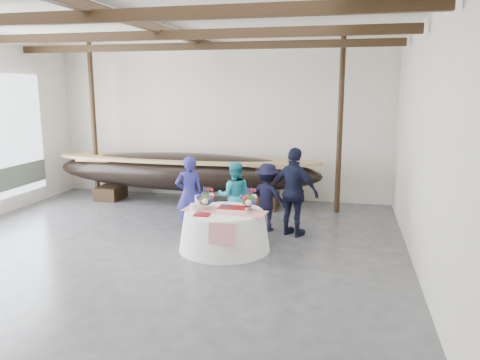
# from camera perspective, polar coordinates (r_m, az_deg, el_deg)

# --- Properties ---
(floor) EXTENTS (10.00, 12.00, 0.01)m
(floor) POSITION_cam_1_polar(r_m,az_deg,el_deg) (8.89, -12.88, -10.53)
(floor) COLOR #3D3D42
(floor) RESTS_ON ground
(wall_back) EXTENTS (10.00, 0.02, 4.50)m
(wall_back) POSITION_cam_1_polar(r_m,az_deg,el_deg) (13.94, -2.46, 7.07)
(wall_back) COLOR silver
(wall_back) RESTS_ON ground
(wall_right) EXTENTS (0.02, 12.00, 4.50)m
(wall_right) POSITION_cam_1_polar(r_m,az_deg,el_deg) (7.57, 22.75, 2.77)
(wall_right) COLOR silver
(wall_right) RESTS_ON ground
(ceiling) EXTENTS (10.00, 12.00, 0.01)m
(ceiling) POSITION_cam_1_polar(r_m,az_deg,el_deg) (8.37, -14.28, 19.48)
(ceiling) COLOR white
(ceiling) RESTS_ON wall_back
(pavilion_structure) EXTENTS (9.80, 11.76, 4.50)m
(pavilion_structure) POSITION_cam_1_polar(r_m,az_deg,el_deg) (9.06, -11.63, 15.76)
(pavilion_structure) COLOR black
(pavilion_structure) RESTS_ON ground
(longboat_display) EXTENTS (7.75, 1.55, 1.45)m
(longboat_display) POSITION_cam_1_polar(r_m,az_deg,el_deg) (13.30, -6.80, 1.06)
(longboat_display) COLOR black
(longboat_display) RESTS_ON ground
(banquet_table) EXTENTS (1.86, 1.86, 0.80)m
(banquet_table) POSITION_cam_1_polar(r_m,az_deg,el_deg) (9.58, -1.90, -6.11)
(banquet_table) COLOR white
(banquet_table) RESTS_ON ground
(tabletop_items) EXTENTS (1.77, 0.95, 0.40)m
(tabletop_items) POSITION_cam_1_polar(r_m,az_deg,el_deg) (9.53, -1.92, -2.78)
(tabletop_items) COLOR red
(tabletop_items) RESTS_ON banquet_table
(guest_woman_blue) EXTENTS (0.76, 0.68, 1.74)m
(guest_woman_blue) POSITION_cam_1_polar(r_m,az_deg,el_deg) (10.70, -6.22, -1.72)
(guest_woman_blue) COLOR navy
(guest_woman_blue) RESTS_ON ground
(guest_woman_teal) EXTENTS (0.88, 0.75, 1.59)m
(guest_woman_teal) POSITION_cam_1_polar(r_m,az_deg,el_deg) (10.80, -0.71, -1.93)
(guest_woman_teal) COLOR teal
(guest_woman_teal) RESTS_ON ground
(guest_man_left) EXTENTS (1.11, 0.79, 1.56)m
(guest_man_left) POSITION_cam_1_polar(r_m,az_deg,el_deg) (10.74, 3.33, -2.10)
(guest_man_left) COLOR black
(guest_man_left) RESTS_ON ground
(guest_man_right) EXTENTS (1.25, 0.92, 1.97)m
(guest_man_right) POSITION_cam_1_polar(r_m,az_deg,el_deg) (10.35, 6.66, -1.49)
(guest_man_right) COLOR black
(guest_man_right) RESTS_ON ground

